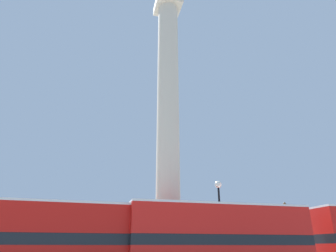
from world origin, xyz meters
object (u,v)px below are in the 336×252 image
at_px(monument_column, 168,147).
at_px(bus_a, 220,240).
at_px(equestrian_statue, 291,250).
at_px(bus_b, 35,240).
at_px(street_lamp, 220,216).

relative_size(monument_column, bus_a, 2.37).
relative_size(monument_column, equestrian_statue, 4.12).
bearing_deg(equestrian_statue, bus_b, -143.89).
bearing_deg(bus_a, monument_column, 112.43).
distance_m(bus_a, street_lamp, 3.51).
relative_size(equestrian_statue, street_lamp, 0.95).
bearing_deg(bus_b, equestrian_statue, 20.82).
bearing_deg(monument_column, equestrian_statue, 20.71).
relative_size(bus_a, bus_b, 0.96).
distance_m(monument_column, street_lamp, 6.50).
height_order(bus_a, bus_b, bus_a).
xyz_separation_m(bus_b, street_lamp, (11.28, 2.88, 1.66)).
distance_m(bus_b, equestrian_statue, 23.03).
distance_m(equestrian_statue, street_lamp, 11.96).
bearing_deg(equestrian_statue, monument_column, -147.60).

